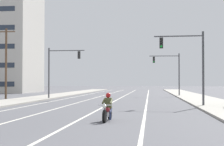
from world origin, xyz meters
name	(u,v)px	position (x,y,z in m)	size (l,w,h in m)	color
lane_stripe_center	(123,96)	(0.20, 45.00, 0.00)	(0.16, 100.00, 0.01)	beige
lane_stripe_left	(100,96)	(-3.14, 45.00, 0.00)	(0.16, 100.00, 0.01)	beige
lane_stripe_right	(148,97)	(3.66, 45.00, 0.00)	(0.16, 100.00, 0.01)	beige
lane_stripe_far_left	(78,96)	(-6.33, 45.00, 0.00)	(0.16, 100.00, 0.01)	beige
sidewalk_kerb_right	(196,98)	(9.82, 40.00, 0.07)	(4.40, 110.00, 0.14)	#9E998E
sidewalk_kerb_left	(45,97)	(-9.82, 40.00, 0.07)	(4.40, 110.00, 0.14)	#9E998E
motorcycle_with_rider	(107,110)	(1.79, 10.93, 0.59)	(0.70, 2.19, 1.46)	black
traffic_signal_near_right	(189,58)	(7.20, 23.02, 4.05)	(4.09, 0.39, 6.20)	#47474C
traffic_signal_near_left	(59,65)	(-6.95, 36.02, 4.07)	(4.48, 0.37, 6.20)	#47474C
traffic_signal_mid_right	(171,68)	(6.96, 46.39, 4.06)	(4.35, 0.41, 6.20)	#47474C
utility_pole_left_near	(6,62)	(-13.49, 35.80, 4.52)	(2.19, 0.26, 8.62)	brown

